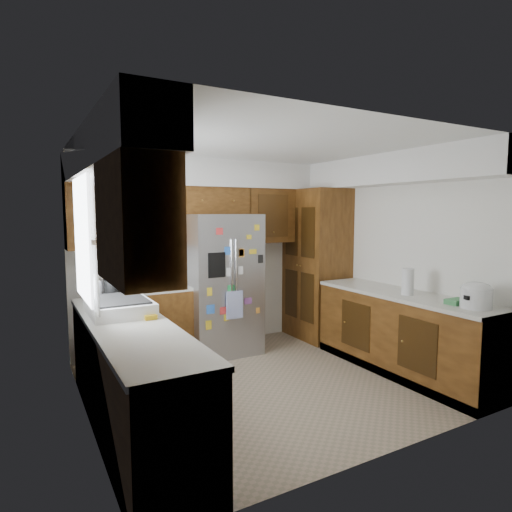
{
  "coord_description": "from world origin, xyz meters",
  "views": [
    {
      "loc": [
        -2.27,
        -3.8,
        1.83
      ],
      "look_at": [
        0.05,
        0.35,
        1.34
      ],
      "focal_mm": 30.0,
      "sensor_mm": 36.0,
      "label": 1
    }
  ],
  "objects_px": {
    "rice_cooker": "(476,294)",
    "paper_towel": "(408,282)",
    "pantry": "(316,264)",
    "fridge": "(221,284)"
  },
  "relations": [
    {
      "from": "pantry",
      "to": "rice_cooker",
      "type": "height_order",
      "value": "pantry"
    },
    {
      "from": "rice_cooker",
      "to": "paper_towel",
      "type": "relative_size",
      "value": 1.01
    },
    {
      "from": "rice_cooker",
      "to": "paper_towel",
      "type": "distance_m",
      "value": 0.77
    },
    {
      "from": "fridge",
      "to": "rice_cooker",
      "type": "bearing_deg",
      "value": -59.41
    },
    {
      "from": "pantry",
      "to": "rice_cooker",
      "type": "distance_m",
      "value": 2.48
    },
    {
      "from": "paper_towel",
      "to": "rice_cooker",
      "type": "bearing_deg",
      "value": -86.17
    },
    {
      "from": "pantry",
      "to": "fridge",
      "type": "relative_size",
      "value": 1.19
    },
    {
      "from": "pantry",
      "to": "fridge",
      "type": "xyz_separation_m",
      "value": [
        -1.5,
        0.05,
        -0.17
      ]
    },
    {
      "from": "pantry",
      "to": "paper_towel",
      "type": "relative_size",
      "value": 7.39
    },
    {
      "from": "pantry",
      "to": "paper_towel",
      "type": "bearing_deg",
      "value": -91.74
    }
  ]
}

